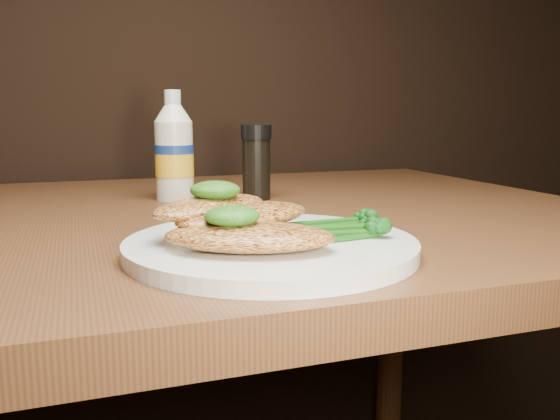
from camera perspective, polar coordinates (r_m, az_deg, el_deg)
name	(u,v)px	position (r m, az deg, el deg)	size (l,w,h in m)	color
plate	(271,246)	(0.54, -0.89, -3.57)	(0.27, 0.27, 0.01)	white
chicken_front	(249,237)	(0.49, -3.00, -2.62)	(0.15, 0.08, 0.02)	gold
chicken_mid	(244,216)	(0.54, -3.53, -0.57)	(0.14, 0.07, 0.02)	gold
chicken_back	(211,207)	(0.55, -6.76, 0.29)	(0.13, 0.07, 0.02)	gold
pesto_front	(232,216)	(0.49, -4.69, -0.59)	(0.05, 0.04, 0.02)	#083809
pesto_back	(215,190)	(0.55, -6.34, 1.93)	(0.05, 0.04, 0.02)	#083809
broccolini_bundle	(326,226)	(0.55, 4.48, -1.52)	(0.13, 0.10, 0.02)	#185212
mayo_bottle	(174,145)	(0.87, -10.30, 6.21)	(0.06, 0.06, 0.16)	#F1EDCD
pepper_grinder	(256,162)	(0.86, -2.32, 4.68)	(0.04, 0.04, 0.11)	black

